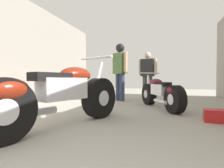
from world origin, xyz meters
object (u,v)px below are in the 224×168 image
object	(u,v)px
motorcycle_maroon_cruiser	(60,96)
mechanic_with_helmet	(120,67)
red_toolbox	(215,116)
motorcycle_black_naked	(160,93)
mechanic_in_blue	(148,72)

from	to	relation	value
motorcycle_maroon_cruiser	mechanic_with_helmet	distance (m)	3.26
motorcycle_maroon_cruiser	red_toolbox	xyz separation A→B (m)	(2.10, 0.98, -0.34)
motorcycle_black_naked	mechanic_in_blue	xyz separation A→B (m)	(-0.46, 1.95, 0.55)
mechanic_in_blue	mechanic_with_helmet	distance (m)	1.11
motorcycle_black_naked	red_toolbox	bearing A→B (deg)	-51.59
motorcycle_black_naked	red_toolbox	xyz separation A→B (m)	(0.83, -1.05, -0.25)
mechanic_in_blue	red_toolbox	distance (m)	3.37
mechanic_in_blue	mechanic_with_helmet	size ratio (longest dim) A/B	0.90
mechanic_in_blue	red_toolbox	bearing A→B (deg)	-66.75
motorcycle_black_naked	mechanic_in_blue	world-z (taller)	mechanic_in_blue
mechanic_in_blue	red_toolbox	xyz separation A→B (m)	(1.29, -3.01, -0.80)
motorcycle_maroon_cruiser	red_toolbox	distance (m)	2.34
motorcycle_maroon_cruiser	red_toolbox	bearing A→B (deg)	24.93
motorcycle_maroon_cruiser	mechanic_in_blue	bearing A→B (deg)	78.52
motorcycle_black_naked	mechanic_with_helmet	distance (m)	1.84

